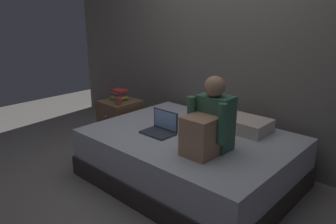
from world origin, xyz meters
TOP-DOWN VIEW (x-y plane):
  - ground_plane at (0.00, 0.00)m, footprint 8.00×8.00m
  - wall_back at (0.00, 1.20)m, footprint 5.60×0.10m
  - bed at (0.20, 0.30)m, footprint 2.00×1.50m
  - nightstand at (-1.10, 0.46)m, footprint 0.44×0.46m
  - person_sitting at (0.57, 0.09)m, footprint 0.39×0.44m
  - laptop at (-0.04, 0.12)m, footprint 0.32×0.23m
  - pillow at (0.51, 0.75)m, footprint 0.56×0.36m
  - book_stack at (-1.13, 0.47)m, footprint 0.21×0.16m
  - mug at (-0.97, 0.34)m, footprint 0.08×0.08m

SIDE VIEW (x-z plane):
  - ground_plane at x=0.00m, z-range 0.00..0.00m
  - bed at x=0.20m, z-range 0.00..0.50m
  - nightstand at x=-1.10m, z-range 0.00..0.57m
  - laptop at x=-0.04m, z-range 0.45..0.67m
  - pillow at x=0.51m, z-range 0.51..0.64m
  - mug at x=-0.97m, z-range 0.57..0.66m
  - book_stack at x=-1.13m, z-range 0.57..0.71m
  - person_sitting at x=0.57m, z-range 0.43..1.08m
  - wall_back at x=0.00m, z-range 0.00..2.70m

